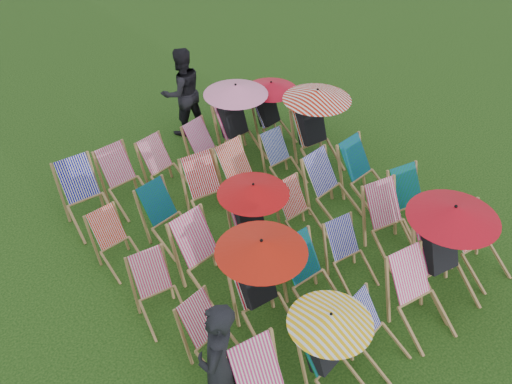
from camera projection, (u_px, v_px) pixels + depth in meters
ground at (276, 246)px, 8.85m from camera, size 100.00×100.00×0.00m
deckchair_1 at (332, 351)px, 6.57m from camera, size 0.99×1.07×1.17m
deckchair_2 at (378, 333)px, 7.01m from camera, size 0.69×0.86×0.85m
deckchair_3 at (422, 297)px, 7.37m from camera, size 0.78×1.00×1.00m
deckchair_4 at (448, 251)px, 7.66m from camera, size 1.22×1.30×1.45m
deckchair_5 at (481, 245)px, 8.18m from camera, size 0.71×0.93×0.95m
deckchair_6 at (214, 337)px, 6.96m from camera, size 0.69×0.87×0.86m
deckchair_7 at (263, 284)px, 7.23m from camera, size 1.17×1.22×1.38m
deckchair_8 at (313, 277)px, 7.69m from camera, size 0.63×0.88×0.94m
deckchair_9 at (351, 255)px, 8.09m from camera, size 0.65×0.84×0.84m
deckchair_10 at (393, 223)px, 8.51m from camera, size 0.83×1.03×1.00m
deckchair_11 at (415, 204)px, 8.90m from camera, size 0.79×0.98×0.95m
deckchair_12 at (159, 292)px, 7.52m from camera, size 0.68×0.87×0.87m
deckchair_13 at (208, 257)px, 7.92m from camera, size 0.78×1.01×1.03m
deckchair_14 at (254, 220)px, 8.32m from camera, size 1.04×1.11×1.24m
deckchair_15 at (301, 212)px, 8.82m from camera, size 0.59×0.81×0.86m
deckchair_16 at (333, 188)px, 9.19m from camera, size 0.76×0.98×0.99m
deckchair_17 at (367, 173)px, 9.50m from camera, size 0.75×0.97×0.99m
deckchair_18 at (117, 242)px, 8.31m from camera, size 0.59×0.79×0.82m
deckchair_19 at (168, 217)px, 8.68m from camera, size 0.72×0.92×0.92m
deckchair_20 at (210, 192)px, 9.11m from camera, size 0.76×0.98×0.98m
deckchair_21 at (246, 178)px, 9.39m from camera, size 0.75×0.98×1.00m
deckchair_22 at (283, 159)px, 9.96m from camera, size 0.56×0.78×0.84m
deckchair_23 at (317, 127)px, 10.17m from camera, size 1.21×1.27×1.44m
deckchair_24 at (86, 197)px, 9.00m from camera, size 0.73×0.97×1.01m
deckchair_25 at (125, 180)px, 9.40m from camera, size 0.67×0.91×0.95m
deckchair_26 at (165, 167)px, 9.74m from camera, size 0.71×0.89×0.88m
deckchair_27 at (209, 150)px, 10.16m from camera, size 0.74×0.91×0.89m
deckchair_28 at (238, 120)px, 10.41m from camera, size 1.17×1.23×1.39m
deckchair_29 at (273, 111)px, 10.87m from camera, size 1.00×1.08×1.19m
person_left at (218, 364)px, 6.14m from camera, size 0.75×0.73×1.74m
person_rear at (182, 92)px, 10.93m from camera, size 0.92×0.75×1.77m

